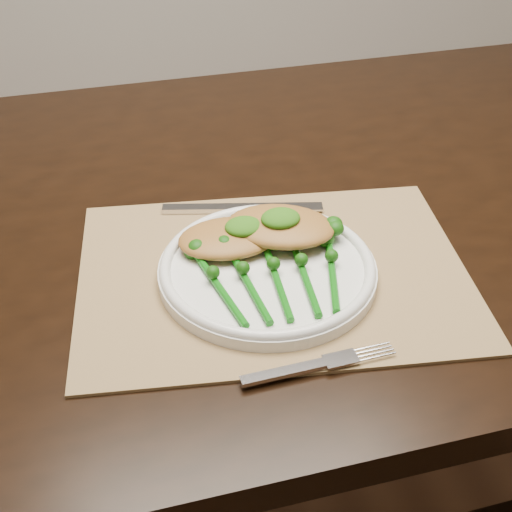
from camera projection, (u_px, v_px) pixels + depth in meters
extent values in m
cube|color=black|center=(270.00, 211.00, 1.01)|extent=(1.65, 0.99, 0.04)
cube|color=#92734A|center=(273.00, 273.00, 0.86)|extent=(0.49, 0.38, 0.00)
cylinder|color=white|center=(267.00, 271.00, 0.85)|extent=(0.26, 0.26, 0.02)
torus|color=white|center=(267.00, 265.00, 0.84)|extent=(0.26, 0.26, 0.01)
cube|color=silver|center=(195.00, 209.00, 0.96)|extent=(0.09, 0.03, 0.01)
cube|color=silver|center=(274.00, 207.00, 0.97)|extent=(0.13, 0.04, 0.00)
cube|color=silver|center=(284.00, 372.00, 0.72)|extent=(0.09, 0.02, 0.01)
ellipsoid|color=#A77030|center=(228.00, 238.00, 0.87)|extent=(0.12, 0.09, 0.02)
ellipsoid|color=#A77030|center=(281.00, 226.00, 0.88)|extent=(0.16, 0.13, 0.03)
ellipsoid|color=#1C4D0B|center=(244.00, 227.00, 0.86)|extent=(0.05, 0.04, 0.02)
ellipsoid|color=#1C4D0B|center=(281.00, 218.00, 0.86)|extent=(0.05, 0.04, 0.02)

